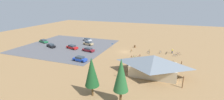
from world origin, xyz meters
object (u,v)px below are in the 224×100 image
at_px(bicycle_black_edge_south, 166,53).
at_px(bicycle_orange_edge_north, 150,58).
at_px(bicycle_teal_lone_west, 174,63).
at_px(bicycle_green_yard_left, 135,57).
at_px(pine_east, 121,75).
at_px(car_tan_inner_stall, 88,43).
at_px(car_silver_front_row, 87,40).
at_px(car_black_aisle_side, 51,46).
at_px(bicycle_red_yard_front, 139,56).
at_px(car_blue_end_stall, 80,59).
at_px(pine_midwest, 92,72).
at_px(bicycle_orange_by_bin, 131,51).
at_px(bicycle_yellow_back_row, 149,51).
at_px(bicycle_purple_yard_right, 178,54).
at_px(car_red_mid_lot, 72,47).
at_px(visitor_crossing_yard, 172,51).
at_px(trash_bin, 135,46).
at_px(car_maroon_second_row, 88,50).
at_px(bicycle_silver_mid_cluster, 148,53).
at_px(lot_sign, 112,45).
at_px(bike_pavilion, 153,64).
at_px(bicycle_blue_near_sign, 175,55).
at_px(car_green_near_entry, 44,41).
at_px(bicycle_white_trailside, 160,52).

bearing_deg(bicycle_black_edge_south, bicycle_orange_edge_north, 58.60).
bearing_deg(bicycle_teal_lone_west, bicycle_green_yard_left, -6.48).
height_order(pine_east, car_tan_inner_stall, pine_east).
xyz_separation_m(pine_east, bicycle_orange_edge_north, (-2.03, -24.15, -5.02)).
bearing_deg(car_silver_front_row, car_black_aisle_side, 59.14).
distance_m(bicycle_red_yard_front, car_blue_end_stall, 19.01).
relative_size(pine_midwest, bicycle_orange_by_bin, 4.58).
relative_size(pine_east, car_silver_front_row, 1.80).
distance_m(pine_east, bicycle_yellow_back_row, 32.43).
xyz_separation_m(bicycle_orange_by_bin, bicycle_purple_yard_right, (-15.73, -2.12, 0.04)).
distance_m(car_red_mid_lot, visitor_crossing_yard, 36.52).
xyz_separation_m(trash_bin, car_black_aisle_side, (30.91, 11.33, 0.30)).
bearing_deg(bicycle_yellow_back_row, car_red_mid_lot, 12.69).
height_order(bicycle_purple_yard_right, car_tan_inner_stall, car_tan_inner_stall).
bearing_deg(bicycle_teal_lone_west, car_maroon_second_row, -4.02).
distance_m(bicycle_teal_lone_west, bicycle_silver_mid_cluster, 10.82).
xyz_separation_m(lot_sign, pine_midwest, (-7.40, 31.02, 3.52)).
bearing_deg(bicycle_purple_yard_right, bicycle_silver_mid_cluster, 13.65).
distance_m(bike_pavilion, bicycle_blue_near_sign, 17.43).
relative_size(bicycle_green_yard_left, bicycle_red_yard_front, 0.97).
xyz_separation_m(trash_bin, bicycle_teal_lone_west, (-14.33, 13.13, -0.07)).
bearing_deg(bicycle_green_yard_left, car_green_near_entry, -7.28).
bearing_deg(bicycle_blue_near_sign, car_tan_inner_stall, -4.34).
bearing_deg(visitor_crossing_yard, car_silver_front_row, -8.49).
distance_m(car_maroon_second_row, car_green_near_entry, 25.04).
distance_m(trash_bin, bicycle_orange_by_bin, 5.86).
height_order(bicycle_teal_lone_west, car_black_aisle_side, car_black_aisle_side).
xyz_separation_m(bike_pavilion, car_silver_front_row, (31.96, -24.79, -2.14)).
bearing_deg(bike_pavilion, bicycle_blue_near_sign, -107.85).
xyz_separation_m(bike_pavilion, bicycle_red_yard_front, (5.54, -11.63, -2.49)).
height_order(bike_pavilion, bicycle_blue_near_sign, bike_pavilion).
bearing_deg(pine_midwest, bicycle_red_yard_front, -99.52).
bearing_deg(car_maroon_second_row, bicycle_teal_lone_west, 175.98).
distance_m(bicycle_red_yard_front, car_black_aisle_side, 34.79).
bearing_deg(trash_bin, bicycle_orange_edge_north, 122.19).
bearing_deg(bicycle_red_yard_front, bicycle_silver_mid_cluster, -116.89).
bearing_deg(bicycle_teal_lone_west, bicycle_yellow_back_row, -48.47).
relative_size(bike_pavilion, trash_bin, 15.06).
height_order(pine_east, bicycle_silver_mid_cluster, pine_east).
height_order(car_black_aisle_side, car_blue_end_stall, car_blue_end_stall).
distance_m(car_maroon_second_row, car_red_mid_lot, 7.48).
bearing_deg(bicycle_white_trailside, bicycle_black_edge_south, 171.44).
bearing_deg(car_red_mid_lot, pine_midwest, 130.44).
bearing_deg(bicycle_yellow_back_row, car_maroon_second_row, 19.21).
bearing_deg(car_maroon_second_row, car_red_mid_lot, -6.72).
bearing_deg(bicycle_green_yard_left, pine_midwest, 83.07).
xyz_separation_m(bicycle_blue_near_sign, bicycle_yellow_back_row, (8.54, -1.82, 0.01)).
xyz_separation_m(trash_bin, bicycle_purple_yard_right, (-15.80, 3.74, -0.06)).
bearing_deg(bicycle_teal_lone_west, bicycle_white_trailside, -64.42).
relative_size(pine_midwest, bicycle_teal_lone_west, 4.88).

